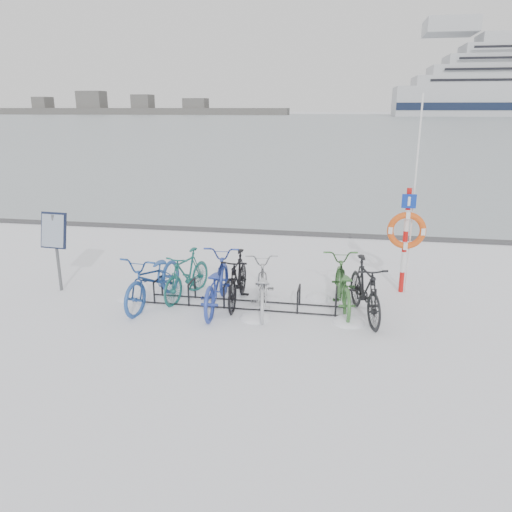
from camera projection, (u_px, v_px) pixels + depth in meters
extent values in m
plane|color=white|center=(244.00, 305.00, 9.94)|extent=(900.00, 900.00, 0.00)
cube|color=#A1AEB6|center=(344.00, 120.00, 156.05)|extent=(400.00, 298.00, 0.02)
cube|color=#3F3F42|center=(282.00, 233.00, 15.48)|extent=(400.00, 0.25, 0.10)
cylinder|color=black|center=(154.00, 293.00, 9.98)|extent=(0.04, 0.04, 0.44)
cylinder|color=black|center=(162.00, 286.00, 10.39)|extent=(0.04, 0.04, 0.44)
cylinder|color=black|center=(157.00, 279.00, 10.12)|extent=(0.04, 0.44, 0.04)
cylinder|color=black|center=(189.00, 296.00, 9.85)|extent=(0.04, 0.04, 0.44)
cylinder|color=black|center=(195.00, 288.00, 10.27)|extent=(0.04, 0.04, 0.44)
cylinder|color=black|center=(191.00, 281.00, 10.00)|extent=(0.04, 0.44, 0.04)
cylinder|color=black|center=(224.00, 298.00, 9.73)|extent=(0.04, 0.04, 0.44)
cylinder|color=black|center=(229.00, 290.00, 10.14)|extent=(0.04, 0.04, 0.44)
cylinder|color=black|center=(226.00, 284.00, 9.87)|extent=(0.04, 0.44, 0.04)
cylinder|color=black|center=(260.00, 300.00, 9.60)|extent=(0.04, 0.04, 0.44)
cylinder|color=black|center=(264.00, 292.00, 10.02)|extent=(0.04, 0.04, 0.44)
cylinder|color=black|center=(262.00, 286.00, 9.75)|extent=(0.04, 0.44, 0.04)
cylinder|color=black|center=(297.00, 303.00, 9.48)|extent=(0.04, 0.04, 0.44)
cylinder|color=black|center=(300.00, 295.00, 9.90)|extent=(0.04, 0.04, 0.44)
cylinder|color=black|center=(299.00, 288.00, 9.63)|extent=(0.04, 0.44, 0.04)
cylinder|color=black|center=(336.00, 306.00, 9.36)|extent=(0.04, 0.04, 0.44)
cylinder|color=black|center=(336.00, 297.00, 9.77)|extent=(0.04, 0.04, 0.44)
cylinder|color=black|center=(337.00, 290.00, 9.50)|extent=(0.04, 0.44, 0.04)
cylinder|color=black|center=(242.00, 309.00, 9.72)|extent=(4.00, 0.03, 0.03)
cylinder|color=black|center=(246.00, 301.00, 10.14)|extent=(4.00, 0.03, 0.03)
cylinder|color=#595B5E|center=(57.00, 253.00, 10.54)|extent=(0.06, 0.06, 1.66)
cube|color=black|center=(54.00, 230.00, 10.37)|extent=(0.59, 0.25, 0.75)
cube|color=#8C99AD|center=(53.00, 231.00, 10.33)|extent=(0.53, 0.19, 0.67)
cylinder|color=red|center=(401.00, 282.00, 10.63)|extent=(0.10, 0.10, 0.45)
cylinder|color=silver|center=(403.00, 262.00, 10.50)|extent=(0.10, 0.10, 0.45)
cylinder|color=red|center=(405.00, 241.00, 10.37)|extent=(0.10, 0.10, 0.45)
cylinder|color=silver|center=(407.00, 220.00, 10.24)|extent=(0.10, 0.10, 0.45)
cylinder|color=red|center=(409.00, 199.00, 10.12)|extent=(0.10, 0.10, 0.45)
torus|color=#E05015|center=(406.00, 231.00, 10.21)|extent=(0.78, 0.13, 0.78)
cube|color=#0E2D9C|center=(409.00, 201.00, 10.05)|extent=(0.28, 0.03, 0.28)
cylinder|color=silver|center=(414.00, 198.00, 10.14)|extent=(0.04, 0.04, 4.05)
cube|color=silver|center=(450.00, 27.00, 211.30)|extent=(20.90, 20.90, 6.27)
cube|color=#4D4D4D|center=(126.00, 111.00, 275.15)|extent=(180.00, 12.00, 3.50)
cube|color=#4D4D4D|center=(76.00, 104.00, 279.23)|extent=(24.00, 10.00, 8.00)
cube|color=#4D4D4D|center=(178.00, 105.00, 269.07)|extent=(20.00, 10.00, 6.00)
imported|color=#244B95|center=(154.00, 277.00, 9.93)|extent=(1.03, 2.20, 1.11)
imported|color=#195A54|center=(187.00, 273.00, 10.27)|extent=(0.88, 1.76, 1.02)
imported|color=#283E9F|center=(216.00, 280.00, 9.74)|extent=(0.83, 2.12, 1.09)
imported|color=black|center=(238.00, 277.00, 9.95)|extent=(0.54, 1.79, 1.07)
imported|color=#AEB1B6|center=(262.00, 285.00, 9.65)|extent=(0.96, 1.97, 0.99)
imported|color=#3B6F34|center=(343.00, 283.00, 9.69)|extent=(0.95, 2.06, 1.04)
imported|color=black|center=(365.00, 287.00, 9.28)|extent=(1.01, 1.98, 1.14)
ellipsoid|color=white|center=(272.00, 300.00, 10.24)|extent=(0.39, 0.39, 0.14)
ellipsoid|color=white|center=(318.00, 298.00, 10.33)|extent=(0.52, 0.52, 0.18)
ellipsoid|color=white|center=(128.00, 299.00, 10.27)|extent=(0.40, 0.40, 0.14)
ellipsoid|color=white|center=(349.00, 322.00, 9.15)|extent=(0.60, 0.60, 0.21)
ellipsoid|color=white|center=(255.00, 318.00, 9.34)|extent=(0.58, 0.58, 0.20)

